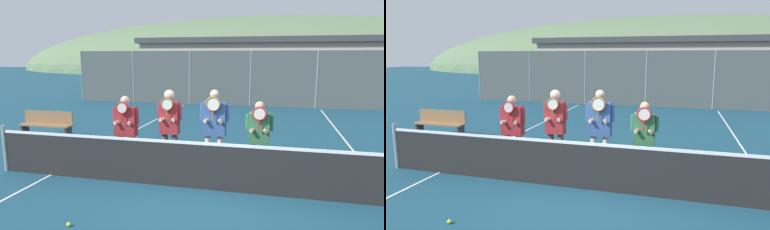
{
  "view_description": "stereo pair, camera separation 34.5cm",
  "coord_description": "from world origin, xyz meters",
  "views": [
    {
      "loc": [
        1.3,
        -6.21,
        2.58
      ],
      "look_at": [
        -0.47,
        0.94,
        1.3
      ],
      "focal_mm": 32.0,
      "sensor_mm": 36.0,
      "label": 1
    },
    {
      "loc": [
        1.63,
        -6.12,
        2.58
      ],
      "look_at": [
        -0.47,
        0.94,
        1.3
      ],
      "focal_mm": 32.0,
      "sensor_mm": 36.0,
      "label": 2
    }
  ],
  "objects": [
    {
      "name": "bench_courtside",
      "position": [
        -5.68,
        2.96,
        0.46
      ],
      "size": [
        1.72,
        0.36,
        0.85
      ],
      "color": "olive",
      "rests_on": "ground_plane"
    },
    {
      "name": "car_center",
      "position": [
        5.44,
        13.54,
        0.89
      ],
      "size": [
        4.16,
        2.07,
        1.74
      ],
      "color": "slate",
      "rests_on": "ground_plane"
    },
    {
      "name": "fence_back",
      "position": [
        -0.0,
        11.53,
        1.41
      ],
      "size": [
        19.36,
        0.06,
        2.83
      ],
      "color": "gray",
      "rests_on": "ground_plane"
    },
    {
      "name": "player_center_left",
      "position": [
        -0.93,
        0.76,
        1.1
      ],
      "size": [
        0.55,
        0.34,
        1.86
      ],
      "color": "#56565B",
      "rests_on": "ground_plane"
    },
    {
      "name": "car_left_of_center",
      "position": [
        0.52,
        13.93,
        0.86
      ],
      "size": [
        4.35,
        2.09,
        1.66
      ],
      "color": "slate",
      "rests_on": "ground_plane"
    },
    {
      "name": "player_rightmost",
      "position": [
        1.0,
        0.68,
        0.98
      ],
      "size": [
        0.56,
        0.34,
        1.68
      ],
      "color": "black",
      "rests_on": "ground_plane"
    },
    {
      "name": "ground_plane",
      "position": [
        0.0,
        0.0,
        0.0
      ],
      "size": [
        120.0,
        120.0,
        0.0
      ],
      "primitive_type": "plane",
      "color": "navy"
    },
    {
      "name": "court_line_right_sideline",
      "position": [
        3.43,
        3.0,
        0.0
      ],
      "size": [
        0.05,
        16.0,
        0.01
      ],
      "primitive_type": "cube",
      "color": "white",
      "rests_on": "ground_plane"
    },
    {
      "name": "tennis_ball_on_court",
      "position": [
        -1.7,
        -1.94,
        0.03
      ],
      "size": [
        0.07,
        0.07,
        0.07
      ],
      "color": "#CCDB33",
      "rests_on": "ground_plane"
    },
    {
      "name": "car_far_left",
      "position": [
        -4.56,
        13.54,
        0.9
      ],
      "size": [
        4.48,
        1.96,
        1.76
      ],
      "color": "#285638",
      "rests_on": "ground_plane"
    },
    {
      "name": "tennis_net",
      "position": [
        0.0,
        0.0,
        0.49
      ],
      "size": [
        9.23,
        0.09,
        1.05
      ],
      "color": "gray",
      "rests_on": "ground_plane"
    },
    {
      "name": "court_line_left_sideline",
      "position": [
        -3.43,
        3.0,
        0.0
      ],
      "size": [
        0.05,
        16.0,
        0.01
      ],
      "primitive_type": "cube",
      "color": "white",
      "rests_on": "ground_plane"
    },
    {
      "name": "player_leftmost",
      "position": [
        -1.92,
        0.67,
        1.01
      ],
      "size": [
        0.62,
        0.34,
        1.71
      ],
      "color": "black",
      "rests_on": "ground_plane"
    },
    {
      "name": "clubhouse_building",
      "position": [
        1.7,
        18.42,
        1.9
      ],
      "size": [
        19.62,
        5.5,
        3.75
      ],
      "color": "beige",
      "rests_on": "ground_plane"
    },
    {
      "name": "player_center_right",
      "position": [
        0.05,
        0.81,
        1.11
      ],
      "size": [
        0.62,
        0.34,
        1.88
      ],
      "color": "white",
      "rests_on": "ground_plane"
    },
    {
      "name": "hill_distant",
      "position": [
        0.0,
        58.17,
        0.0
      ],
      "size": [
        94.58,
        52.55,
        18.39
      ],
      "color": "#5B7551",
      "rests_on": "ground_plane"
    }
  ]
}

